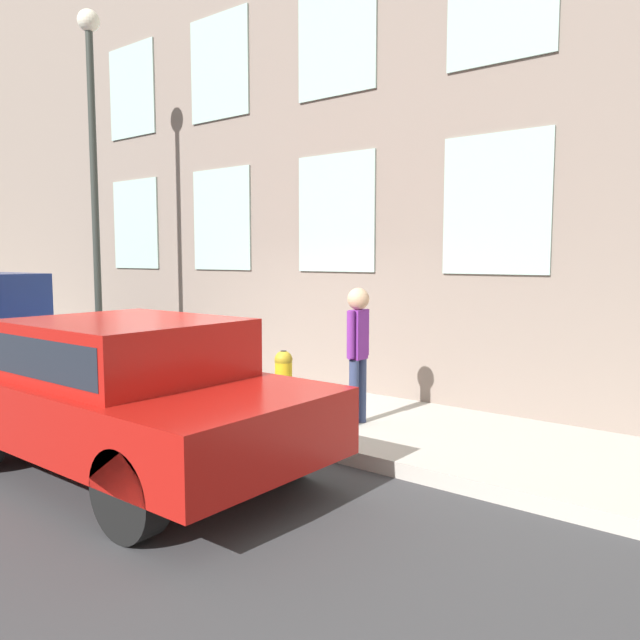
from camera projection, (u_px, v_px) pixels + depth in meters
ground_plane at (218, 433)px, 7.80m from camera, size 80.00×80.00×0.00m
sidewalk at (283, 408)px, 8.75m from camera, size 2.46×60.00×0.17m
building_facade at (343, 90)px, 9.37m from camera, size 0.33×40.00×9.39m
fire_hydrant at (284, 383)px, 7.86m from camera, size 0.29×0.42×0.85m
person at (358, 343)px, 7.51m from camera, size 0.40×0.27×1.66m
parked_car_red_near at (127, 387)px, 6.27m from camera, size 2.04×4.27×1.57m
street_lamp at (93, 155)px, 10.39m from camera, size 0.36×0.36×6.06m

